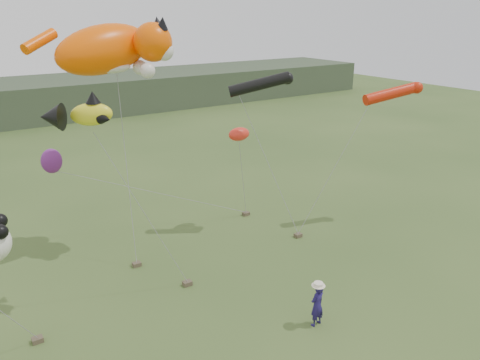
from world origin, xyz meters
name	(u,v)px	position (x,y,z in m)	size (l,w,h in m)	color
ground	(276,317)	(0.00, 0.00, 0.00)	(120.00, 120.00, 0.00)	#385123
headland	(5,103)	(-3.11, 44.69, 1.92)	(90.00, 13.00, 4.00)	#2D3D28
festival_attendant	(317,305)	(1.01, -1.22, 0.88)	(0.64, 0.42, 1.76)	#1F1653
sandbag_anchors	(194,260)	(-0.65, 5.59, 0.10)	(13.76, 5.45, 0.19)	brown
cat_kite	(115,48)	(-2.48, 8.83, 9.79)	(6.19, 3.45, 2.81)	#FF5700
fish_kite	(77,114)	(-5.49, 4.77, 7.88)	(2.75, 1.81, 1.32)	yellow
tube_kites	(333,88)	(7.75, 5.50, 7.61)	(9.73, 4.81, 1.85)	black
misc_kites	(130,150)	(-1.69, 10.20, 4.66)	(9.96, 4.39, 1.92)	red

